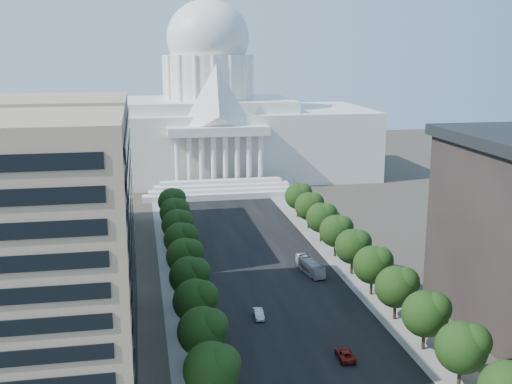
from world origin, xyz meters
TOP-DOWN VIEW (x-y plane):
  - road_asphalt at (0.00, 90.00)m, footprint 30.00×260.00m
  - sidewalk_left at (-19.00, 90.00)m, footprint 8.00×260.00m
  - sidewalk_right at (19.00, 90.00)m, footprint 8.00×260.00m
  - capitol at (0.00, 184.89)m, footprint 120.00×56.00m
  - office_block_left_far at (-48.00, 100.00)m, footprint 38.00×52.00m
  - tree_l_b at (-17.66, 23.81)m, footprint 7.79×7.60m
  - tree_l_c at (-17.66, 35.81)m, footprint 7.79×7.60m
  - tree_l_d at (-17.66, 47.81)m, footprint 7.79×7.60m
  - tree_l_e at (-17.66, 59.81)m, footprint 7.79×7.60m
  - tree_l_f at (-17.66, 71.81)m, footprint 7.79×7.60m
  - tree_l_g at (-17.66, 83.81)m, footprint 7.79×7.60m
  - tree_l_h at (-17.66, 95.81)m, footprint 7.79×7.60m
  - tree_l_i at (-17.66, 107.81)m, footprint 7.79×7.60m
  - tree_l_j at (-17.66, 119.81)m, footprint 7.79×7.60m
  - tree_r_b at (18.34, 23.81)m, footprint 7.79×7.60m
  - tree_r_c at (18.34, 35.81)m, footprint 7.79×7.60m
  - tree_r_d at (18.34, 47.81)m, footprint 7.79×7.60m
  - tree_r_e at (18.34, 59.81)m, footprint 7.79×7.60m
  - tree_r_f at (18.34, 71.81)m, footprint 7.79×7.60m
  - tree_r_g at (18.34, 83.81)m, footprint 7.79×7.60m
  - tree_r_h at (18.34, 95.81)m, footprint 7.79×7.60m
  - tree_r_i at (18.34, 107.81)m, footprint 7.79×7.60m
  - tree_r_j at (18.34, 119.81)m, footprint 7.79×7.60m
  - streetlight_b at (19.90, 35.00)m, footprint 2.61×0.44m
  - streetlight_c at (19.90, 60.00)m, footprint 2.61×0.44m
  - streetlight_d at (19.90, 85.00)m, footprint 2.61×0.44m
  - streetlight_e at (19.90, 110.00)m, footprint 2.61×0.44m
  - streetlight_f at (19.90, 135.00)m, footprint 2.61×0.44m
  - car_dark_a at (-13.50, 37.29)m, footprint 2.18×4.59m
  - car_silver at (-6.11, 52.87)m, footprint 1.81×4.73m
  - car_red at (4.46, 35.09)m, footprint 2.74×5.47m
  - car_dark_b at (-13.50, 66.04)m, footprint 2.68×5.55m
  - city_bus at (9.28, 74.09)m, footprint 4.08×11.42m

SIDE VIEW (x-z plane):
  - road_asphalt at x=0.00m, z-range -0.01..0.01m
  - sidewalk_left at x=-19.00m, z-range -0.01..0.01m
  - sidewalk_right at x=19.00m, z-range -0.01..0.01m
  - car_red at x=4.46m, z-range 0.00..1.49m
  - car_dark_a at x=-13.50m, z-range 0.00..1.52m
  - car_silver at x=-6.11m, z-range 0.00..1.54m
  - car_dark_b at x=-13.50m, z-range 0.00..1.56m
  - city_bus at x=9.28m, z-range 0.00..3.11m
  - streetlight_b at x=19.90m, z-range 1.32..10.32m
  - streetlight_c at x=19.90m, z-range 1.32..10.32m
  - streetlight_d at x=19.90m, z-range 1.32..10.32m
  - streetlight_e at x=19.90m, z-range 1.32..10.32m
  - streetlight_f at x=19.90m, z-range 1.32..10.32m
  - tree_l_b at x=-17.66m, z-range 1.47..11.44m
  - tree_l_c at x=-17.66m, z-range 1.47..11.44m
  - tree_l_d at x=-17.66m, z-range 1.47..11.44m
  - tree_l_e at x=-17.66m, z-range 1.47..11.44m
  - tree_l_f at x=-17.66m, z-range 1.47..11.44m
  - tree_l_g at x=-17.66m, z-range 1.47..11.44m
  - tree_l_h at x=-17.66m, z-range 1.47..11.44m
  - tree_l_i at x=-17.66m, z-range 1.47..11.44m
  - tree_l_j at x=-17.66m, z-range 1.47..11.44m
  - tree_r_b at x=18.34m, z-range 1.47..11.44m
  - tree_r_c at x=18.34m, z-range 1.47..11.44m
  - tree_r_d at x=18.34m, z-range 1.47..11.44m
  - tree_r_e at x=18.34m, z-range 1.47..11.44m
  - tree_r_f at x=18.34m, z-range 1.47..11.44m
  - tree_r_g at x=18.34m, z-range 1.47..11.44m
  - tree_r_h at x=18.34m, z-range 1.47..11.44m
  - tree_r_i at x=18.34m, z-range 1.47..11.44m
  - tree_r_j at x=18.34m, z-range 1.47..11.44m
  - office_block_left_far at x=-48.00m, z-range 0.00..30.00m
  - capitol at x=0.00m, z-range -16.49..56.51m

